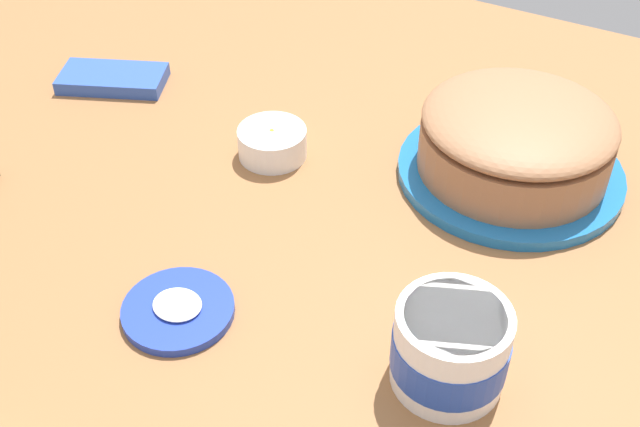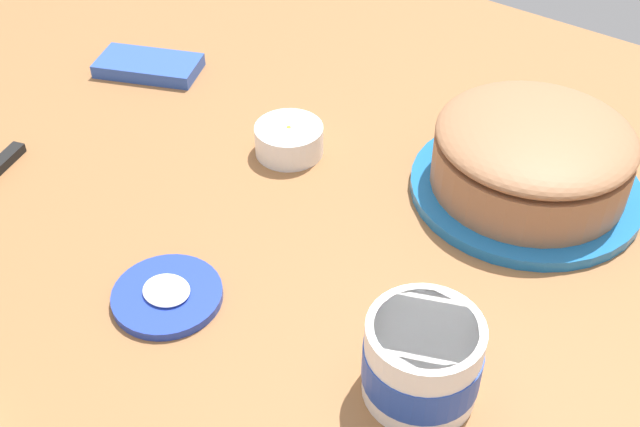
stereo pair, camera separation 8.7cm
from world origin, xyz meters
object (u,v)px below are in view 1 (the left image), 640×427
Objects in this scene: sprinkle_bowl_orange at (272,141)px; candy_box_lower at (113,79)px; frosting_tub at (451,346)px; frosting_tub_lid at (178,309)px; frosted_cake at (515,144)px.

candy_box_lower is (0.29, -0.03, -0.01)m from sprinkle_bowl_orange.
frosting_tub is 0.72× the size of candy_box_lower.
sprinkle_bowl_orange is 0.59× the size of candy_box_lower.
frosting_tub is 1.23× the size of sprinkle_bowl_orange.
frosting_tub reaches higher than frosting_tub_lid.
frosted_cake is at bearing -119.77° from frosting_tub_lid.
candy_box_lower is at bearing -6.59° from sprinkle_bowl_orange.
frosted_cake is 2.56× the size of frosting_tub.
sprinkle_bowl_orange is (0.28, 0.11, -0.03)m from frosted_cake.
frosted_cake reaches higher than frosting_tub_lid.
frosted_cake is at bearing -81.38° from frosting_tub.
frosting_tub is 0.67m from candy_box_lower.
frosting_tub_lid is (0.22, 0.39, -0.04)m from frosted_cake.
candy_box_lower is at bearing -41.66° from frosting_tub_lid.
frosting_tub is 0.28m from frosting_tub_lid.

